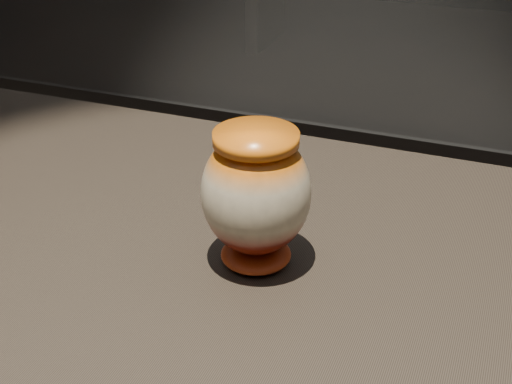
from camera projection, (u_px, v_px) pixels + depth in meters
main_vase at (256, 194)px, 0.76m from camera, size 0.13×0.13×0.16m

